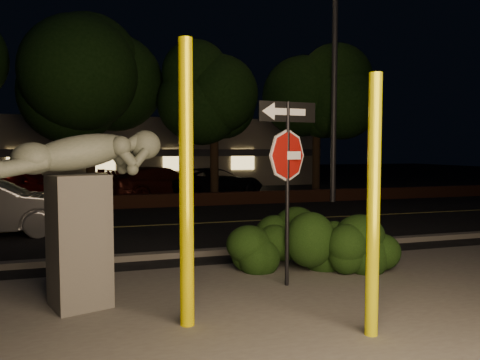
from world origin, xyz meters
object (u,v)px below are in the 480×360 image
yellow_pole_left (186,185)px  parked_car_dark (214,183)px  yellow_pole_right (373,207)px  sculpture (81,198)px  parked_car_red (20,186)px  parked_car_darkred (160,183)px  streetlight (329,37)px  signpost (288,156)px

yellow_pole_left → parked_car_dark: (4.06, 15.12, -1.09)m
yellow_pole_right → sculpture: size_ratio=1.24×
parked_car_red → parked_car_darkred: parked_car_red is taller
streetlight → yellow_pole_left: bearing=-115.6°
yellow_pole_right → parked_car_red: (-5.89, 15.01, -0.75)m
signpost → parked_car_red: signpost is taller
signpost → streetlight: bearing=53.3°
parked_car_red → yellow_pole_right: bearing=-143.4°
yellow_pole_left → yellow_pole_right: (2.00, -0.94, -0.23)m
sculpture → parked_car_darkred: (2.82, 13.60, -0.80)m
yellow_pole_right → streetlight: (6.10, 12.80, 5.25)m
yellow_pole_right → sculpture: 3.87m
streetlight → parked_car_dark: bearing=149.9°
streetlight → parked_car_red: bearing=178.2°
streetlight → parked_car_red: size_ratio=2.49×
parked_car_dark → yellow_pole_left: bearing=142.7°
signpost → streetlight: size_ratio=0.26×
yellow_pole_left → parked_car_darkred: (1.57, 14.75, -1.04)m
sculpture → parked_car_dark: 14.96m
parked_car_red → parked_car_darkred: size_ratio=0.92×
yellow_pole_right → streetlight: 15.12m
signpost → parked_car_red: 14.13m
sculpture → parked_car_darkred: 13.91m
yellow_pole_right → signpost: 2.23m
signpost → parked_car_darkred: size_ratio=0.59×
parked_car_red → parked_car_dark: (7.94, 1.05, -0.11)m
parked_car_red → yellow_pole_left: bearing=-149.4°
yellow_pole_left → sculpture: (-1.25, 1.16, -0.24)m
streetlight → parked_car_darkred: (-6.54, 2.89, -6.06)m
signpost → sculpture: signpost is taller
parked_car_darkred → streetlight: bearing=-137.6°
yellow_pole_right → signpost: size_ratio=1.04×
yellow_pole_left → yellow_pole_right: bearing=-25.1°
sculpture → yellow_pole_left: bearing=-61.7°
signpost → parked_car_darkred: (-0.27, 13.54, -1.37)m
parked_car_red → parked_car_darkred: 5.49m
signpost → parked_car_dark: bearing=74.7°
signpost → yellow_pole_left: bearing=-152.8°
parked_car_red → parked_car_dark: size_ratio=0.94×
yellow_pole_left → sculpture: 1.72m
sculpture → streetlight: streetlight is taller
signpost → parked_car_darkred: signpost is taller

